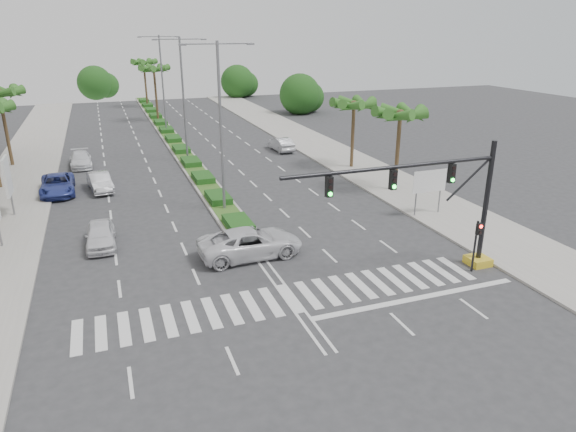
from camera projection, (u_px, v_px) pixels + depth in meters
name	position (u px, v px, depth m)	size (l,w,h in m)	color
ground	(290.00, 298.00, 25.76)	(160.00, 160.00, 0.00)	#333335
footpath_right	(368.00, 171.00, 48.27)	(6.00, 120.00, 0.15)	gray
footpath_left	(8.00, 208.00, 38.46)	(6.00, 120.00, 0.15)	gray
median	(168.00, 134.00, 65.40)	(2.20, 75.00, 0.20)	gray
median_grass	(168.00, 133.00, 65.36)	(1.80, 75.00, 0.04)	#375F20
signal_gantry	(452.00, 212.00, 27.56)	(12.60, 1.20, 7.20)	gold
pedestrian_signal	(477.00, 238.00, 27.88)	(0.28, 0.36, 3.00)	black
direction_sign	(429.00, 183.00, 36.32)	(2.70, 0.11, 3.40)	slate
billboard_far	(7.00, 177.00, 35.93)	(0.18, 2.10, 4.35)	slate
palm_right_near	(400.00, 116.00, 40.64)	(4.57, 4.68, 7.05)	brown
palm_right_far	(354.00, 106.00, 47.80)	(4.57, 4.68, 6.75)	brown
palm_median_a	(154.00, 71.00, 71.78)	(4.57, 4.68, 8.05)	brown
palm_median_b	(144.00, 64.00, 85.00)	(4.57, 4.68, 8.05)	brown
streetlight_near	(221.00, 119.00, 35.76)	(5.10, 0.25, 12.00)	slate
streetlight_mid	(183.00, 93.00, 49.86)	(5.10, 0.25, 12.00)	slate
streetlight_far	(162.00, 79.00, 63.97)	(5.10, 0.25, 12.00)	slate
car_parked_a	(101.00, 235.00, 31.72)	(1.75, 4.34, 1.48)	silver
car_parked_b	(100.00, 182.00, 42.61)	(1.60, 4.58, 1.51)	#B7B6BB
car_parked_c	(57.00, 185.00, 41.78)	(2.58, 5.60, 1.56)	#2F3D92
car_parked_d	(81.00, 160.00, 50.05)	(1.97, 4.84, 1.40)	white
car_crossing	(251.00, 243.00, 30.26)	(2.85, 6.18, 1.72)	silver
car_right	(281.00, 144.00, 56.57)	(1.58, 4.52, 1.49)	#B9B9BE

